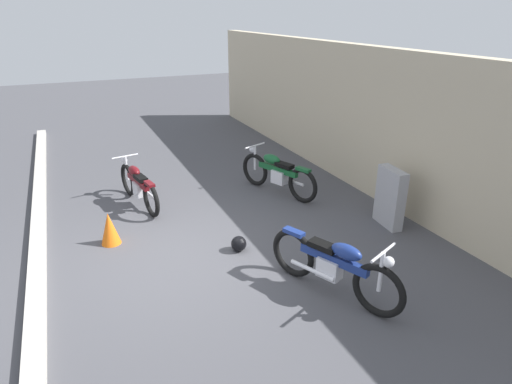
% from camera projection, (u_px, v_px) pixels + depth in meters
% --- Properties ---
extents(ground_plane, '(40.00, 40.00, 0.00)m').
position_uv_depth(ground_plane, '(172.00, 260.00, 6.77)').
color(ground_plane, '#47474C').
extents(building_wall, '(18.00, 0.30, 2.95)m').
position_uv_depth(building_wall, '(412.00, 136.00, 7.90)').
color(building_wall, beige).
rests_on(building_wall, ground_plane).
extents(curb_strip, '(18.00, 0.24, 0.12)m').
position_uv_depth(curb_strip, '(37.00, 286.00, 6.03)').
color(curb_strip, '#B7B2A8').
rests_on(curb_strip, ground_plane).
extents(stone_marker, '(0.66, 0.26, 1.07)m').
position_uv_depth(stone_marker, '(390.00, 198.00, 7.67)').
color(stone_marker, '#9E9EA3').
rests_on(stone_marker, ground_plane).
extents(helmet, '(0.25, 0.25, 0.25)m').
position_uv_depth(helmet, '(239.00, 244.00, 6.98)').
color(helmet, black).
rests_on(helmet, ground_plane).
extents(traffic_cone, '(0.32, 0.32, 0.55)m').
position_uv_depth(traffic_cone, '(110.00, 228.00, 7.14)').
color(traffic_cone, orange).
rests_on(traffic_cone, ground_plane).
extents(motorcycle_green, '(1.95, 0.93, 0.92)m').
position_uv_depth(motorcycle_green, '(277.00, 173.00, 9.07)').
color(motorcycle_green, black).
rests_on(motorcycle_green, ground_plane).
extents(motorcycle_maroon, '(1.90, 0.62, 0.86)m').
position_uv_depth(motorcycle_maroon, '(138.00, 185.00, 8.53)').
color(motorcycle_maroon, black).
rests_on(motorcycle_maroon, ground_plane).
extents(motorcycle_blue, '(1.94, 0.99, 0.93)m').
position_uv_depth(motorcycle_blue, '(334.00, 266.00, 5.79)').
color(motorcycle_blue, black).
rests_on(motorcycle_blue, ground_plane).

